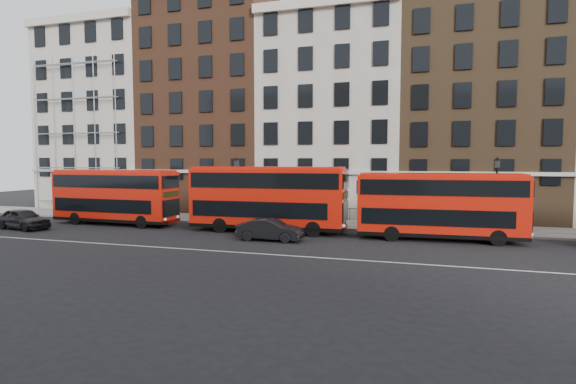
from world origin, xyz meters
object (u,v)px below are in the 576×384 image
(bus_a, at_px, (115,195))
(bus_b, at_px, (267,197))
(bus_c, at_px, (439,205))
(car_front, at_px, (270,230))
(car_rear, at_px, (23,219))

(bus_a, xyz_separation_m, bus_b, (13.22, -0.00, 0.17))
(bus_c, bearing_deg, car_front, -164.95)
(bus_a, xyz_separation_m, bus_c, (25.11, -0.00, -0.04))
(bus_c, bearing_deg, bus_b, 177.75)
(bus_b, distance_m, car_front, 4.00)
(bus_c, bearing_deg, car_rear, -174.35)
(bus_c, height_order, car_front, bus_c)
(car_rear, bearing_deg, car_front, -77.63)
(bus_a, height_order, bus_b, bus_b)
(bus_a, relative_size, bus_b, 0.94)
(bus_a, height_order, bus_c, bus_a)
(bus_a, relative_size, car_front, 2.47)
(bus_b, distance_m, bus_c, 11.89)
(bus_b, bearing_deg, bus_c, -1.59)
(bus_a, bearing_deg, car_rear, -138.50)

